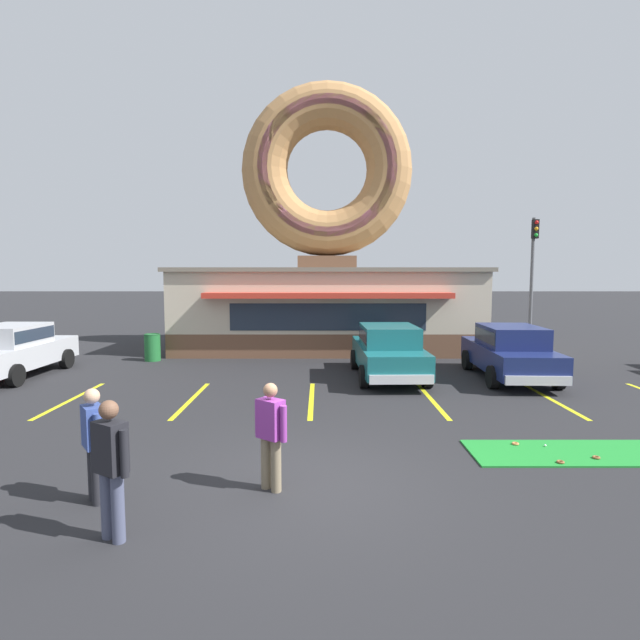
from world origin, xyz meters
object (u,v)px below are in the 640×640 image
at_px(pedestrian_leather_jacket_man, 92,440).
at_px(traffic_light_pole, 531,262).
at_px(pedestrian_hooded_kid, 109,463).
at_px(car_teal, 387,349).
at_px(trash_bin, 151,347).
at_px(car_navy, 508,350).
at_px(golf_ball, 543,445).
at_px(pedestrian_blue_sweater_man, 269,432).
at_px(car_silver, 10,349).

height_order(pedestrian_leather_jacket_man, traffic_light_pole, traffic_light_pole).
relative_size(pedestrian_hooded_kid, pedestrian_leather_jacket_man, 1.06).
bearing_deg(car_teal, trash_bin, 159.77).
distance_m(car_navy, car_teal, 3.60).
distance_m(golf_ball, trash_bin, 13.58).
xyz_separation_m(pedestrian_hooded_kid, trash_bin, (-3.60, 12.15, -0.44)).
distance_m(pedestrian_leather_jacket_man, traffic_light_pole, 22.23).
height_order(car_navy, traffic_light_pole, traffic_light_pole).
height_order(pedestrian_blue_sweater_man, pedestrian_hooded_kid, pedestrian_hooded_kid).
bearing_deg(pedestrian_hooded_kid, car_navy, 48.13).
bearing_deg(trash_bin, car_teal, -20.23).
bearing_deg(pedestrian_blue_sweater_man, golf_ball, 19.85).
bearing_deg(traffic_light_pole, car_silver, -154.82).
distance_m(golf_ball, car_navy, 6.19).
height_order(car_silver, car_teal, same).
relative_size(pedestrian_hooded_kid, trash_bin, 1.73).
relative_size(pedestrian_blue_sweater_man, traffic_light_pole, 0.27).
relative_size(pedestrian_blue_sweater_man, pedestrian_hooded_kid, 0.94).
bearing_deg(car_navy, car_teal, 177.88).
height_order(car_navy, car_teal, same).
bearing_deg(pedestrian_leather_jacket_man, trash_bin, 104.81).
distance_m(golf_ball, pedestrian_leather_jacket_man, 7.51).
xyz_separation_m(pedestrian_blue_sweater_man, pedestrian_hooded_kid, (-1.73, -1.37, 0.07)).
height_order(car_teal, pedestrian_blue_sweater_man, car_teal).
distance_m(golf_ball, pedestrian_blue_sweater_man, 5.15).
bearing_deg(car_silver, car_teal, -0.74).
xyz_separation_m(car_teal, pedestrian_leather_jacket_man, (-5.14, -8.18, 0.00)).
bearing_deg(car_teal, pedestrian_leather_jacket_man, -122.17).
distance_m(car_silver, car_teal, 11.37).
relative_size(car_navy, trash_bin, 4.74).
bearing_deg(car_silver, trash_bin, 40.86).
xyz_separation_m(pedestrian_blue_sweater_man, pedestrian_leather_jacket_man, (-2.38, -0.39, 0.01)).
xyz_separation_m(golf_ball, car_navy, (1.58, 5.93, 0.82)).
xyz_separation_m(golf_ball, car_teal, (-2.02, 6.06, 0.82)).
relative_size(car_teal, pedestrian_hooded_kid, 2.73).
bearing_deg(pedestrian_hooded_kid, golf_ball, 25.44).
bearing_deg(golf_ball, pedestrian_blue_sweater_man, -160.15).
height_order(pedestrian_leather_jacket_man, trash_bin, pedestrian_leather_jacket_man).
distance_m(car_navy, pedestrian_leather_jacket_man, 11.88).
bearing_deg(car_teal, golf_ball, -71.59).
height_order(golf_ball, pedestrian_blue_sweater_man, pedestrian_blue_sweater_man).
bearing_deg(traffic_light_pole, pedestrian_hooded_kid, -124.47).
bearing_deg(trash_bin, car_silver, -139.14).
relative_size(pedestrian_leather_jacket_man, trash_bin, 1.63).
distance_m(pedestrian_hooded_kid, traffic_light_pole, 22.64).
xyz_separation_m(golf_ball, trash_bin, (-10.11, 9.05, 0.45)).
height_order(golf_ball, car_silver, car_silver).
distance_m(trash_bin, traffic_light_pole, 17.81).
relative_size(pedestrian_blue_sweater_man, pedestrian_leather_jacket_man, 0.99).
height_order(golf_ball, trash_bin, trash_bin).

